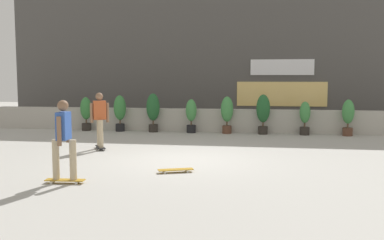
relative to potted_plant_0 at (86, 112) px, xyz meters
The scene contains 14 objects.
ground_plane 7.50m from the potted_plant_0, 48.09° to the right, with size 48.00×48.00×0.00m, color #B2AFA8.
planter_wall 5.01m from the potted_plant_0, ahead, with size 18.00×0.40×0.90m, color #B2ADA3.
building_backdrop 7.13m from the potted_plant_0, 41.74° to the left, with size 20.00×2.08×6.50m.
potted_plant_0 is the anchor object (origin of this frame).
potted_plant_1 1.43m from the potted_plant_0, ahead, with size 0.48×0.48×1.44m.
potted_plant_2 2.78m from the potted_plant_0, ahead, with size 0.52×0.52×1.52m.
potted_plant_3 4.30m from the potted_plant_0, ahead, with size 0.42×0.42×1.30m.
potted_plant_4 5.69m from the potted_plant_0, ahead, with size 0.47×0.47×1.42m.
potted_plant_5 7.06m from the potted_plant_0, ahead, with size 0.52×0.52×1.51m.
potted_plant_6 8.60m from the potted_plant_0, ahead, with size 0.39×0.39×1.25m.
potted_plant_7 10.14m from the potted_plant_0, ahead, with size 0.44×0.44×1.34m.
skater_far_left 8.97m from the potted_plant_0, 70.06° to the right, with size 0.81×0.56×1.70m.
skater_far_right 4.84m from the potted_plant_0, 62.54° to the right, with size 0.56×0.80×1.70m.
skateboard_near_camera 8.75m from the potted_plant_0, 54.31° to the right, with size 0.82×0.48×0.08m.
Camera 1 is at (2.00, -11.07, 2.15)m, focal length 40.78 mm.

